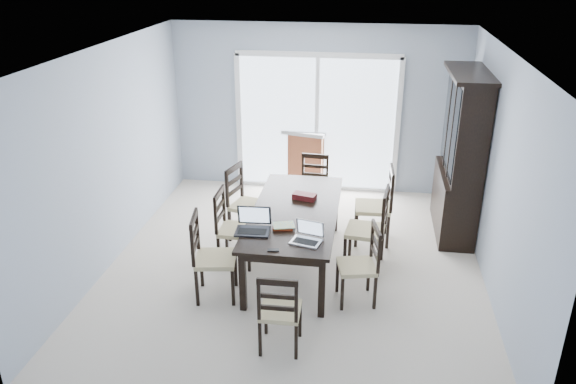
# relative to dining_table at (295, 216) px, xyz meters

# --- Properties ---
(floor) EXTENTS (5.00, 5.00, 0.00)m
(floor) POSITION_rel_dining_table_xyz_m (0.00, 0.00, -0.67)
(floor) COLOR beige
(floor) RESTS_ON ground
(ceiling) EXTENTS (5.00, 5.00, 0.00)m
(ceiling) POSITION_rel_dining_table_xyz_m (0.00, 0.00, 1.93)
(ceiling) COLOR white
(ceiling) RESTS_ON back_wall
(back_wall) EXTENTS (4.50, 0.02, 2.60)m
(back_wall) POSITION_rel_dining_table_xyz_m (0.00, 2.50, 0.63)
(back_wall) COLOR #98A4B5
(back_wall) RESTS_ON floor
(wall_left) EXTENTS (0.02, 5.00, 2.60)m
(wall_left) POSITION_rel_dining_table_xyz_m (-2.25, 0.00, 0.63)
(wall_left) COLOR #98A4B5
(wall_left) RESTS_ON floor
(wall_right) EXTENTS (0.02, 5.00, 2.60)m
(wall_right) POSITION_rel_dining_table_xyz_m (2.25, 0.00, 0.63)
(wall_right) COLOR #98A4B5
(wall_right) RESTS_ON floor
(balcony) EXTENTS (4.50, 2.00, 0.10)m
(balcony) POSITION_rel_dining_table_xyz_m (0.00, 3.50, -0.72)
(balcony) COLOR gray
(balcony) RESTS_ON ground
(railing) EXTENTS (4.50, 0.06, 1.10)m
(railing) POSITION_rel_dining_table_xyz_m (0.00, 4.50, -0.12)
(railing) COLOR #99999E
(railing) RESTS_ON balcony
(dining_table) EXTENTS (1.00, 2.20, 0.75)m
(dining_table) POSITION_rel_dining_table_xyz_m (0.00, 0.00, 0.00)
(dining_table) COLOR black
(dining_table) RESTS_ON floor
(china_hutch) EXTENTS (0.50, 1.38, 2.20)m
(china_hutch) POSITION_rel_dining_table_xyz_m (2.02, 1.25, 0.40)
(china_hutch) COLOR black
(china_hutch) RESTS_ON floor
(sliding_door) EXTENTS (2.52, 0.05, 2.18)m
(sliding_door) POSITION_rel_dining_table_xyz_m (0.00, 2.48, 0.41)
(sliding_door) COLOR silver
(sliding_door) RESTS_ON floor
(chair_left_near) EXTENTS (0.51, 0.50, 1.15)m
(chair_left_near) POSITION_rel_dining_table_xyz_m (-0.87, -0.80, -0.07)
(chair_left_near) COLOR black
(chair_left_near) RESTS_ON floor
(chair_left_mid) EXTENTS (0.43, 0.41, 1.10)m
(chair_left_mid) POSITION_rel_dining_table_xyz_m (-0.80, -0.04, -0.09)
(chair_left_mid) COLOR black
(chair_left_mid) RESTS_ON floor
(chair_left_far) EXTENTS (0.55, 0.54, 1.16)m
(chair_left_far) POSITION_rel_dining_table_xyz_m (-0.79, 0.65, -0.06)
(chair_left_far) COLOR black
(chair_left_far) RESTS_ON floor
(chair_right_near) EXTENTS (0.48, 0.47, 1.04)m
(chair_right_near) POSITION_rel_dining_table_xyz_m (0.85, -0.63, -0.12)
(chair_right_near) COLOR black
(chair_right_near) RESTS_ON floor
(chair_right_mid) EXTENTS (0.51, 0.49, 1.18)m
(chair_right_mid) POSITION_rel_dining_table_xyz_m (0.94, 0.10, -0.05)
(chair_right_mid) COLOR black
(chair_right_mid) RESTS_ON floor
(chair_right_far) EXTENTS (0.48, 0.47, 1.19)m
(chair_right_far) POSITION_rel_dining_table_xyz_m (1.02, 0.80, -0.04)
(chair_right_far) COLOR black
(chair_right_far) RESTS_ON floor
(chair_end_near) EXTENTS (0.39, 0.40, 1.01)m
(chair_end_near) POSITION_rel_dining_table_xyz_m (0.07, -1.63, -0.14)
(chair_end_near) COLOR black
(chair_end_near) RESTS_ON floor
(chair_end_far) EXTENTS (0.42, 0.43, 1.04)m
(chair_end_far) POSITION_rel_dining_table_xyz_m (0.07, 1.46, -0.12)
(chair_end_far) COLOR black
(chair_end_far) RESTS_ON floor
(laptop_dark) EXTENTS (0.39, 0.28, 0.26)m
(laptop_dark) POSITION_rel_dining_table_xyz_m (-0.38, -0.64, 0.14)
(laptop_dark) COLOR black
(laptop_dark) RESTS_ON dining_table
(laptop_silver) EXTENTS (0.35, 0.28, 0.21)m
(laptop_silver) POSITION_rel_dining_table_xyz_m (0.22, -0.78, 0.13)
(laptop_silver) COLOR #BDBDC0
(laptop_silver) RESTS_ON dining_table
(book_stack) EXTENTS (0.28, 0.24, 0.04)m
(book_stack) POSITION_rel_dining_table_xyz_m (-0.07, -0.48, 0.10)
(book_stack) COLOR maroon
(book_stack) RESTS_ON dining_table
(cell_phone) EXTENTS (0.13, 0.07, 0.01)m
(cell_phone) POSITION_rel_dining_table_xyz_m (-0.09, -1.00, 0.08)
(cell_phone) COLOR black
(cell_phone) RESTS_ON dining_table
(game_box) EXTENTS (0.31, 0.20, 0.07)m
(game_box) POSITION_rel_dining_table_xyz_m (0.07, 0.33, 0.11)
(game_box) COLOR #49110E
(game_box) RESTS_ON dining_table
(hot_tub) EXTENTS (2.14, 2.00, 0.94)m
(hot_tub) POSITION_rel_dining_table_xyz_m (-0.58, 3.31, -0.20)
(hot_tub) COLOR brown
(hot_tub) RESTS_ON balcony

